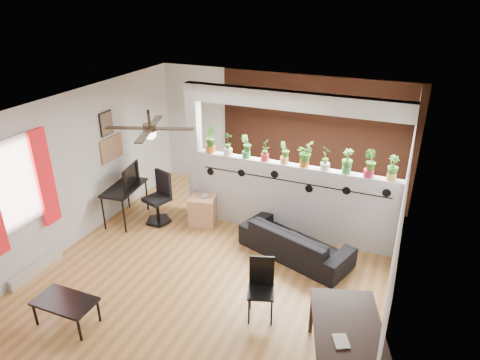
# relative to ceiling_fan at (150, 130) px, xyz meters

# --- Properties ---
(room_shell) EXTENTS (6.30, 7.10, 2.90)m
(room_shell) POSITION_rel_ceiling_fan_xyz_m (0.80, 0.30, -1.01)
(room_shell) COLOR #9A6732
(room_shell) RESTS_ON ground
(partition_wall) EXTENTS (3.60, 0.18, 1.35)m
(partition_wall) POSITION_rel_ceiling_fan_xyz_m (1.60, 1.80, -1.64)
(partition_wall) COLOR #BCBCC1
(partition_wall) RESTS_ON ground
(ceiling_header) EXTENTS (3.60, 0.18, 0.30)m
(ceiling_header) POSITION_rel_ceiling_fan_xyz_m (1.60, 1.80, 0.14)
(ceiling_header) COLOR silver
(ceiling_header) RESTS_ON room_shell
(pier_column) EXTENTS (0.22, 0.20, 2.60)m
(pier_column) POSITION_rel_ceiling_fan_xyz_m (-0.31, 1.80, -1.01)
(pier_column) COLOR #BCBCC1
(pier_column) RESTS_ON ground
(brick_panel) EXTENTS (3.90, 0.05, 2.60)m
(brick_panel) POSITION_rel_ceiling_fan_xyz_m (1.60, 3.27, -1.01)
(brick_panel) COLOR #AA5031
(brick_panel) RESTS_ON ground
(vine_decal) EXTENTS (3.31, 0.01, 0.30)m
(vine_decal) POSITION_rel_ceiling_fan_xyz_m (1.60, 1.70, -1.23)
(vine_decal) COLOR black
(vine_decal) RESTS_ON partition_wall
(window_assembly) EXTENTS (0.09, 1.30, 1.55)m
(window_assembly) POSITION_rel_ceiling_fan_xyz_m (-1.76, -0.90, -0.81)
(window_assembly) COLOR white
(window_assembly) RESTS_ON room_shell
(baseboard_heater) EXTENTS (0.08, 1.00, 0.18)m
(baseboard_heater) POSITION_rel_ceiling_fan_xyz_m (-1.74, -0.90, -2.22)
(baseboard_heater) COLOR beige
(baseboard_heater) RESTS_ON ground
(corkboard) EXTENTS (0.03, 0.60, 0.45)m
(corkboard) POSITION_rel_ceiling_fan_xyz_m (-1.78, 1.25, -0.96)
(corkboard) COLOR #916546
(corkboard) RESTS_ON room_shell
(framed_art) EXTENTS (0.03, 0.34, 0.44)m
(framed_art) POSITION_rel_ceiling_fan_xyz_m (-1.78, 1.20, -0.46)
(framed_art) COLOR #8C7259
(framed_art) RESTS_ON room_shell
(ceiling_fan) EXTENTS (1.19, 1.19, 0.43)m
(ceiling_fan) POSITION_rel_ceiling_fan_xyz_m (0.00, 0.00, 0.00)
(ceiling_fan) COLOR black
(ceiling_fan) RESTS_ON room_shell
(potted_plant_0) EXTENTS (0.32, 0.32, 0.48)m
(potted_plant_0) POSITION_rel_ceiling_fan_xyz_m (0.02, 1.80, -0.71)
(potted_plant_0) COLOR orange
(potted_plant_0) RESTS_ON partition_wall
(potted_plant_1) EXTENTS (0.24, 0.21, 0.43)m
(potted_plant_1) POSITION_rel_ceiling_fan_xyz_m (0.37, 1.80, -0.74)
(potted_plant_1) COLOR white
(potted_plant_1) RESTS_ON partition_wall
(potted_plant_2) EXTENTS (0.26, 0.24, 0.42)m
(potted_plant_2) POSITION_rel_ceiling_fan_xyz_m (0.72, 1.80, -0.74)
(potted_plant_2) COLOR #338D48
(potted_plant_2) RESTS_ON partition_wall
(potted_plant_3) EXTENTS (0.19, 0.22, 0.40)m
(potted_plant_3) POSITION_rel_ceiling_fan_xyz_m (1.07, 1.80, -0.75)
(potted_plant_3) COLOR red
(potted_plant_3) RESTS_ON partition_wall
(potted_plant_4) EXTENTS (0.25, 0.24, 0.39)m
(potted_plant_4) POSITION_rel_ceiling_fan_xyz_m (1.42, 1.80, -0.75)
(potted_plant_4) COLOR #E4A850
(potted_plant_4) RESTS_ON partition_wall
(potted_plant_5) EXTENTS (0.20, 0.24, 0.43)m
(potted_plant_5) POSITION_rel_ceiling_fan_xyz_m (1.78, 1.80, -0.74)
(potted_plant_5) COLOR #CF5F18
(potted_plant_5) RESTS_ON partition_wall
(potted_plant_6) EXTENTS (0.28, 0.28, 0.43)m
(potted_plant_6) POSITION_rel_ceiling_fan_xyz_m (2.13, 1.80, -0.74)
(potted_plant_6) COLOR white
(potted_plant_6) RESTS_ON partition_wall
(potted_plant_7) EXTENTS (0.25, 0.22, 0.41)m
(potted_plant_7) POSITION_rel_ceiling_fan_xyz_m (2.48, 1.80, -0.75)
(potted_plant_7) COLOR green
(potted_plant_7) RESTS_ON partition_wall
(potted_plant_8) EXTENTS (0.29, 0.28, 0.45)m
(potted_plant_8) POSITION_rel_ceiling_fan_xyz_m (2.83, 1.80, -0.73)
(potted_plant_8) COLOR #C82041
(potted_plant_8) RESTS_ON partition_wall
(potted_plant_9) EXTENTS (0.26, 0.25, 0.41)m
(potted_plant_9) POSITION_rel_ceiling_fan_xyz_m (3.18, 1.80, -0.75)
(potted_plant_9) COLOR gold
(potted_plant_9) RESTS_ON partition_wall
(sofa) EXTENTS (1.93, 1.25, 0.53)m
(sofa) POSITION_rel_ceiling_fan_xyz_m (1.87, 1.14, -2.05)
(sofa) COLOR black
(sofa) RESTS_ON ground
(cube_shelf) EXTENTS (0.56, 0.52, 0.57)m
(cube_shelf) POSITION_rel_ceiling_fan_xyz_m (-0.01, 1.46, -2.03)
(cube_shelf) COLOR tan
(cube_shelf) RESTS_ON ground
(cup) EXTENTS (0.12, 0.12, 0.09)m
(cup) POSITION_rel_ceiling_fan_xyz_m (0.04, 1.46, -1.70)
(cup) COLOR gray
(cup) RESTS_ON cube_shelf
(computer_desk) EXTENTS (0.61, 1.02, 0.70)m
(computer_desk) POSITION_rel_ceiling_fan_xyz_m (-1.45, 1.06, -1.68)
(computer_desk) COLOR black
(computer_desk) RESTS_ON ground
(monitor) EXTENTS (0.37, 0.13, 0.21)m
(monitor) POSITION_rel_ceiling_fan_xyz_m (-1.45, 1.21, -1.51)
(monitor) COLOR black
(monitor) RESTS_ON computer_desk
(office_chair) EXTENTS (0.52, 0.53, 0.99)m
(office_chair) POSITION_rel_ceiling_fan_xyz_m (-0.82, 1.26, -1.88)
(office_chair) COLOR black
(office_chair) RESTS_ON ground
(dining_table) EXTENTS (1.11, 1.43, 0.69)m
(dining_table) POSITION_rel_ceiling_fan_xyz_m (3.05, -0.92, -1.70)
(dining_table) COLOR black
(dining_table) RESTS_ON ground
(book) EXTENTS (0.23, 0.26, 0.02)m
(book) POSITION_rel_ceiling_fan_xyz_m (2.95, -1.22, -1.62)
(book) COLOR gray
(book) RESTS_ON dining_table
(folding_chair) EXTENTS (0.45, 0.45, 0.88)m
(folding_chair) POSITION_rel_ceiling_fan_xyz_m (1.82, -0.37, -1.79)
(folding_chair) COLOR black
(folding_chair) RESTS_ON ground
(coffee_table) EXTENTS (0.82, 0.46, 0.38)m
(coffee_table) POSITION_rel_ceiling_fan_xyz_m (-0.49, -1.55, -1.97)
(coffee_table) COLOR black
(coffee_table) RESTS_ON ground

